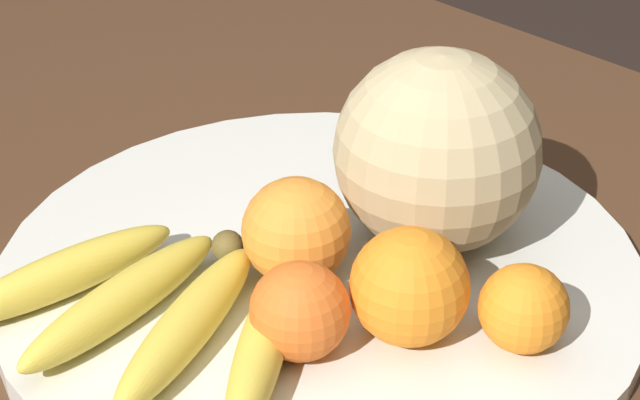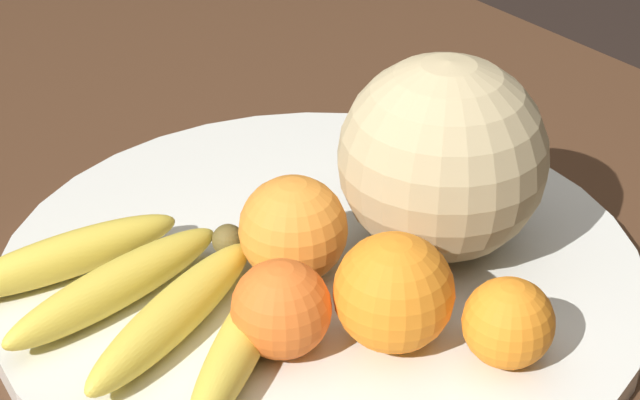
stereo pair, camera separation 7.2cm
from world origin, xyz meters
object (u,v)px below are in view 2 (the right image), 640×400
object	(u,v)px
fruit_bowl	(320,270)
produce_tag	(386,278)
melon	(442,158)
orange_front_right	(293,229)
orange_front_left	(394,292)
orange_mid_center	(508,323)
orange_back_left	(281,309)
banana_bunch	(147,296)

from	to	relation	value
fruit_bowl	produce_tag	bearing A→B (deg)	26.44
melon	orange_front_right	distance (m)	0.11
orange_front_left	orange_front_right	xyz separation A→B (m)	(-0.09, -0.01, -0.00)
orange_mid_center	orange_back_left	distance (m)	0.14
fruit_bowl	melon	size ratio (longest dim) A/B	3.14
orange_mid_center	orange_back_left	world-z (taller)	orange_back_left
orange_front_right	orange_back_left	xyz separation A→B (m)	(0.06, -0.05, -0.01)
melon	produce_tag	distance (m)	0.09
fruit_bowl	orange_front_right	distance (m)	0.05
fruit_bowl	orange_front_right	world-z (taller)	orange_front_right
fruit_bowl	produce_tag	xyz separation A→B (m)	(0.04, 0.02, 0.01)
melon	orange_front_right	world-z (taller)	melon
orange_front_left	banana_bunch	bearing A→B (deg)	-136.01
banana_bunch	orange_back_left	world-z (taller)	orange_back_left
banana_bunch	orange_front_left	distance (m)	0.16
banana_bunch	orange_front_left	bearing A→B (deg)	116.85
orange_front_left	orange_front_right	size ratio (longest dim) A/B	1.02
orange_mid_center	orange_back_left	size ratio (longest dim) A/B	0.91
produce_tag	orange_front_left	bearing A→B (deg)	2.58
produce_tag	banana_bunch	bearing A→B (deg)	-73.35
melon	orange_back_left	world-z (taller)	melon
orange_front_right	orange_mid_center	bearing A→B (deg)	18.96
fruit_bowl	melon	world-z (taller)	melon
banana_bunch	orange_back_left	xyz separation A→B (m)	(0.08, 0.05, 0.01)
melon	orange_front_right	xyz separation A→B (m)	(-0.03, -0.10, -0.04)
orange_front_left	orange_back_left	world-z (taller)	orange_front_left
orange_front_left	melon	bearing A→B (deg)	123.25
fruit_bowl	banana_bunch	bearing A→B (deg)	-97.59
orange_front_left	produce_tag	size ratio (longest dim) A/B	0.97
orange_front_right	orange_back_left	size ratio (longest dim) A/B	1.18
orange_mid_center	produce_tag	bearing A→B (deg)	-177.31
banana_bunch	orange_mid_center	bearing A→B (deg)	115.12
melon	produce_tag	bearing A→B (deg)	-80.30
fruit_bowl	banana_bunch	size ratio (longest dim) A/B	1.95
banana_bunch	orange_back_left	bearing A→B (deg)	105.30
fruit_bowl	orange_back_left	distance (m)	0.11
orange_front_left	produce_tag	bearing A→B (deg)	143.41
melon	banana_bunch	distance (m)	0.22
produce_tag	orange_front_right	bearing A→B (deg)	-93.25
melon	orange_mid_center	distance (m)	0.13
orange_back_left	fruit_bowl	bearing A→B (deg)	129.09
fruit_bowl	orange_back_left	world-z (taller)	orange_back_left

